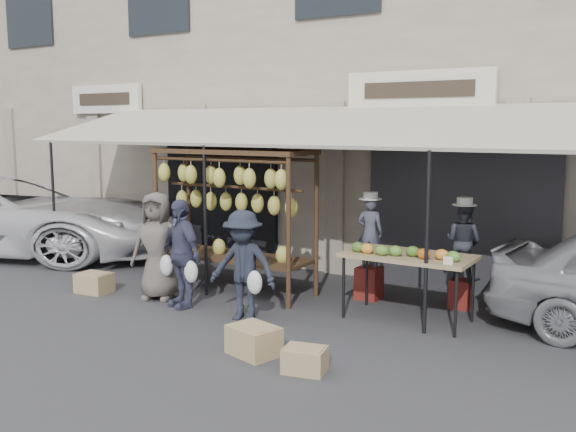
{
  "coord_description": "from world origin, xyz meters",
  "views": [
    {
      "loc": [
        5.15,
        -6.37,
        2.6
      ],
      "look_at": [
        0.33,
        1.4,
        1.3
      ],
      "focal_mm": 40.0,
      "sensor_mm": 36.0,
      "label": 1
    }
  ],
  "objects_px": {
    "vendor_left": "(370,232)",
    "vendor_right": "(463,241)",
    "produce_table": "(407,257)",
    "customer_mid": "(181,253)",
    "banana_rack": "(231,192)",
    "customer_right": "(243,266)",
    "crate_near_a": "(254,341)",
    "customer_left": "(157,246)",
    "crate_far": "(94,283)",
    "crate_near_b": "(305,360)"
  },
  "relations": [
    {
      "from": "vendor_right",
      "to": "crate_near_a",
      "type": "height_order",
      "value": "vendor_right"
    },
    {
      "from": "vendor_left",
      "to": "crate_near_a",
      "type": "bearing_deg",
      "value": 73.77
    },
    {
      "from": "customer_left",
      "to": "customer_right",
      "type": "height_order",
      "value": "customer_left"
    },
    {
      "from": "customer_mid",
      "to": "customer_right",
      "type": "xyz_separation_m",
      "value": [
        1.12,
        -0.04,
        -0.04
      ]
    },
    {
      "from": "crate_near_a",
      "to": "customer_left",
      "type": "bearing_deg",
      "value": 155.05
    },
    {
      "from": "customer_left",
      "to": "customer_mid",
      "type": "height_order",
      "value": "customer_left"
    },
    {
      "from": "crate_near_b",
      "to": "crate_far",
      "type": "relative_size",
      "value": 0.87
    },
    {
      "from": "produce_table",
      "to": "customer_mid",
      "type": "xyz_separation_m",
      "value": [
        -3.0,
        -1.05,
        -0.1
      ]
    },
    {
      "from": "customer_mid",
      "to": "crate_near_a",
      "type": "bearing_deg",
      "value": -8.25
    },
    {
      "from": "vendor_left",
      "to": "crate_near_b",
      "type": "bearing_deg",
      "value": 88.02
    },
    {
      "from": "banana_rack",
      "to": "vendor_right",
      "type": "distance_m",
      "value": 3.53
    },
    {
      "from": "customer_left",
      "to": "crate_far",
      "type": "xyz_separation_m",
      "value": [
        -1.11,
        -0.26,
        -0.66
      ]
    },
    {
      "from": "vendor_left",
      "to": "vendor_right",
      "type": "distance_m",
      "value": 1.35
    },
    {
      "from": "banana_rack",
      "to": "customer_mid",
      "type": "xyz_separation_m",
      "value": [
        -0.12,
        -1.06,
        -0.79
      ]
    },
    {
      "from": "produce_table",
      "to": "vendor_right",
      "type": "distance_m",
      "value": 1.1
    },
    {
      "from": "produce_table",
      "to": "vendor_right",
      "type": "height_order",
      "value": "vendor_right"
    },
    {
      "from": "customer_mid",
      "to": "crate_far",
      "type": "distance_m",
      "value": 1.81
    },
    {
      "from": "produce_table",
      "to": "vendor_left",
      "type": "xyz_separation_m",
      "value": [
        -0.89,
        0.75,
        0.14
      ]
    },
    {
      "from": "crate_far",
      "to": "customer_mid",
      "type": "bearing_deg",
      "value": 4.26
    },
    {
      "from": "vendor_right",
      "to": "crate_near_a",
      "type": "relative_size",
      "value": 1.99
    },
    {
      "from": "customer_right",
      "to": "crate_near_a",
      "type": "height_order",
      "value": "customer_right"
    },
    {
      "from": "customer_mid",
      "to": "banana_rack",
      "type": "bearing_deg",
      "value": 103.61
    },
    {
      "from": "customer_left",
      "to": "customer_right",
      "type": "bearing_deg",
      "value": -24.73
    },
    {
      "from": "banana_rack",
      "to": "crate_near_b",
      "type": "relative_size",
      "value": 5.89
    },
    {
      "from": "vendor_left",
      "to": "crate_far",
      "type": "bearing_deg",
      "value": 12.82
    },
    {
      "from": "vendor_left",
      "to": "customer_left",
      "type": "height_order",
      "value": "customer_left"
    },
    {
      "from": "crate_near_b",
      "to": "crate_far",
      "type": "xyz_separation_m",
      "value": [
        -4.45,
        1.08,
        0.02
      ]
    },
    {
      "from": "vendor_left",
      "to": "customer_mid",
      "type": "relative_size",
      "value": 0.68
    },
    {
      "from": "banana_rack",
      "to": "customer_right",
      "type": "bearing_deg",
      "value": -47.55
    },
    {
      "from": "crate_near_b",
      "to": "produce_table",
      "type": "bearing_deg",
      "value": 83.94
    },
    {
      "from": "banana_rack",
      "to": "vendor_right",
      "type": "bearing_deg",
      "value": 16.74
    },
    {
      "from": "customer_right",
      "to": "crate_far",
      "type": "distance_m",
      "value": 2.88
    },
    {
      "from": "produce_table",
      "to": "vendor_right",
      "type": "xyz_separation_m",
      "value": [
        0.44,
        1.0,
        0.09
      ]
    },
    {
      "from": "produce_table",
      "to": "customer_right",
      "type": "distance_m",
      "value": 2.18
    },
    {
      "from": "produce_table",
      "to": "customer_mid",
      "type": "height_order",
      "value": "customer_mid"
    },
    {
      "from": "customer_mid",
      "to": "crate_far",
      "type": "relative_size",
      "value": 3.07
    },
    {
      "from": "customer_mid",
      "to": "crate_far",
      "type": "bearing_deg",
      "value": -155.84
    },
    {
      "from": "vendor_right",
      "to": "customer_mid",
      "type": "height_order",
      "value": "customer_mid"
    },
    {
      "from": "produce_table",
      "to": "crate_near_b",
      "type": "bearing_deg",
      "value": -96.06
    },
    {
      "from": "customer_right",
      "to": "crate_near_b",
      "type": "relative_size",
      "value": 3.36
    },
    {
      "from": "produce_table",
      "to": "crate_near_a",
      "type": "height_order",
      "value": "produce_table"
    },
    {
      "from": "vendor_left",
      "to": "customer_right",
      "type": "xyz_separation_m",
      "value": [
        -0.99,
        -1.85,
        -0.27
      ]
    },
    {
      "from": "crate_near_a",
      "to": "vendor_left",
      "type": "bearing_deg",
      "value": 87.84
    },
    {
      "from": "customer_mid",
      "to": "produce_table",
      "type": "bearing_deg",
      "value": 39.24
    },
    {
      "from": "crate_near_a",
      "to": "customer_mid",
      "type": "bearing_deg",
      "value": 151.86
    },
    {
      "from": "crate_near_b",
      "to": "customer_mid",
      "type": "bearing_deg",
      "value": 156.33
    },
    {
      "from": "vendor_left",
      "to": "produce_table",
      "type": "bearing_deg",
      "value": 125.62
    },
    {
      "from": "produce_table",
      "to": "crate_near_a",
      "type": "xyz_separation_m",
      "value": [
        -0.99,
        -2.13,
        -0.71
      ]
    },
    {
      "from": "banana_rack",
      "to": "vendor_right",
      "type": "height_order",
      "value": "banana_rack"
    },
    {
      "from": "customer_right",
      "to": "produce_table",
      "type": "bearing_deg",
      "value": 22.09
    }
  ]
}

